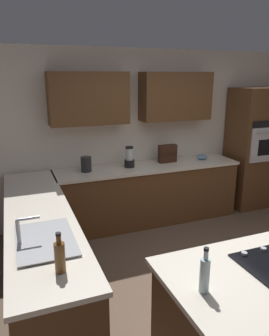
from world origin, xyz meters
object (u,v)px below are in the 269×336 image
Objects in this scene: mixing_bowl at (202,157)px; kettle at (86,164)px; sink_unit at (44,239)px; dish_soap_bottle at (60,256)px; wall_oven at (254,148)px; spice_rack at (167,154)px; oil_bottle at (205,274)px; blender at (129,158)px.

kettle is (1.90, 0.00, 0.06)m from mixing_bowl.
kettle is (-0.78, -1.86, 0.09)m from sink_unit.
dish_soap_bottle reaches higher than mixing_bowl.
wall_oven is at bearing 179.22° from kettle.
sink_unit is 2.01m from kettle.
spice_rack is (0.60, -0.04, 0.09)m from mixing_bowl.
sink_unit is 4.29× the size of mixing_bowl.
dish_soap_bottle is (-0.06, 0.48, 0.10)m from sink_unit.
oil_bottle is (-0.86, 1.02, 0.11)m from sink_unit.
blender is at bearing 180.00° from kettle.
blender is 1.01× the size of oil_bottle.
blender reaches higher than spice_rack.
oil_bottle reaches higher than kettle.
mixing_bowl is at bearing -2.27° from wall_oven.
wall_oven is 6.52× the size of blender.
mixing_bowl is at bearing -138.29° from dish_soap_bottle.
oil_bottle is at bearing 57.69° from mixing_bowl.
sink_unit is 3.26m from mixing_bowl.
sink_unit is 3.28× the size of kettle.
kettle is at bearing -0.78° from wall_oven.
dish_soap_bottle is (2.02, 2.38, -0.02)m from spice_rack.
wall_oven is at bearing -134.82° from oil_bottle.
blender is 1.05× the size of dish_soap_bottle.
wall_oven reaches higher than oil_bottle.
sink_unit is at bearing -49.89° from oil_bottle.
oil_bottle is (0.57, 2.88, -0.01)m from blender.
spice_rack reaches higher than sink_unit.
blender is (2.25, -0.04, 0.02)m from wall_oven.
sink_unit is at bearing 52.41° from blender.
dish_soap_bottle is 0.97m from oil_bottle.
wall_oven is 6.58× the size of oil_bottle.
wall_oven is 4.00m from oil_bottle.
dish_soap_bottle is (2.62, 2.34, 0.07)m from mixing_bowl.
wall_oven is at bearing 176.99° from spice_rack.
kettle is 0.69× the size of oil_bottle.
dish_soap_bottle is (1.37, 2.34, -0.01)m from blender.
blender reaches higher than oil_bottle.
blender is at bearing 3.91° from spice_rack.
wall_oven reaches higher than blender.
blender is at bearing -127.59° from sink_unit.
oil_bottle is at bearing 145.99° from dish_soap_bottle.
mixing_bowl is 0.57× the size of spice_rack.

